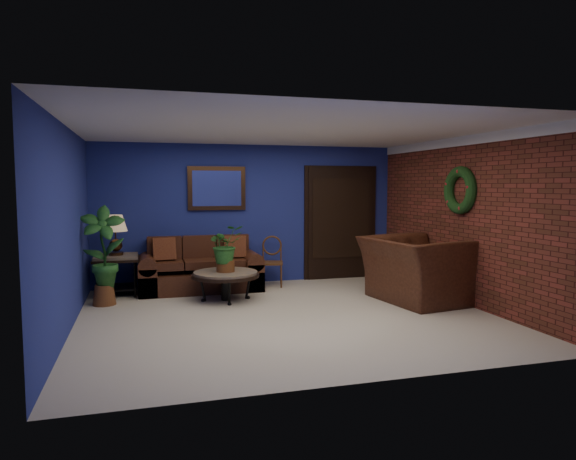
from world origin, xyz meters
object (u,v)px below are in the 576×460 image
object	(u,v)px
armchair	(417,270)
sofa	(200,272)
end_table	(116,264)
table_lamp	(115,230)
coffee_table	(226,275)
side_chair	(272,258)

from	to	relation	value
armchair	sofa	bearing A→B (deg)	51.82
end_table	table_lamp	size ratio (longest dim) A/B	1.14
coffee_table	table_lamp	world-z (taller)	table_lamp
end_table	armchair	distance (m)	4.78
sofa	table_lamp	world-z (taller)	table_lamp
coffee_table	table_lamp	bearing A→B (deg)	151.73
sofa	armchair	bearing A→B (deg)	-29.81
end_table	table_lamp	bearing A→B (deg)	-135.00
sofa	end_table	size ratio (longest dim) A/B	2.84
armchair	end_table	bearing A→B (deg)	60.14
table_lamp	side_chair	size ratio (longest dim) A/B	0.71
sofa	coffee_table	distance (m)	0.96
sofa	coffee_table	xyz separation A→B (m)	(0.29, -0.91, 0.09)
coffee_table	side_chair	size ratio (longest dim) A/B	1.18
coffee_table	end_table	world-z (taller)	end_table
coffee_table	end_table	bearing A→B (deg)	151.73
end_table	armchair	xyz separation A→B (m)	(4.45, -1.75, -0.01)
coffee_table	armchair	bearing A→B (deg)	-17.22
table_lamp	armchair	distance (m)	4.82
coffee_table	armchair	xyz separation A→B (m)	(2.81, -0.87, 0.10)
sofa	armchair	size ratio (longest dim) A/B	1.34
coffee_table	side_chair	distance (m)	1.36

